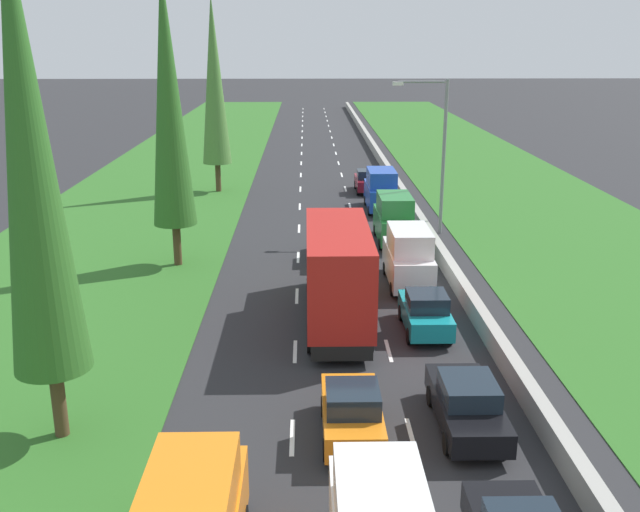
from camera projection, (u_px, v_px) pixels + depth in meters
ground_plane at (321, 169)px, 63.99m from camera, size 300.00×300.00×0.00m
grass_verge_left at (179, 169)px, 63.75m from camera, size 14.00×140.00×0.04m
grass_verge_right at (480, 168)px, 64.26m from camera, size 14.00×140.00×0.04m
median_barrier at (384, 164)px, 63.97m from camera, size 0.44×120.00×0.85m
lane_markings at (321, 169)px, 63.99m from camera, size 3.64×116.00×0.01m
orange_hatchback_centre_lane at (352, 412)px, 20.67m from camera, size 1.74×3.90×1.72m
black_sedan_right_lane_second at (467, 404)px, 21.19m from camera, size 1.82×4.50×1.64m
teal_hatchback_right_lane at (426, 312)px, 28.20m from camera, size 1.74×3.90×1.72m
white_van_right_lane at (408, 257)px, 33.42m from camera, size 1.96×4.90×2.82m
green_van_right_lane at (394, 219)px, 40.49m from camera, size 1.96×4.90×2.82m
blue_van_right_lane at (381, 190)px, 48.15m from camera, size 1.96×4.90×2.82m
red_box_truck_centre_lane at (337, 271)px, 28.88m from camera, size 2.46×9.40×4.18m
black_sedan_centre_lane at (333, 245)px, 37.53m from camera, size 1.82×4.50×1.64m
maroon_hatchback_right_lane at (367, 181)px, 54.14m from camera, size 1.74×3.90×1.72m
poplar_tree_nearest at (29, 149)px, 18.57m from camera, size 2.17×2.17×14.78m
poplar_tree_second at (168, 98)px, 34.40m from camera, size 2.17×2.17×14.74m
poplar_tree_third at (214, 81)px, 52.11m from camera, size 2.16×2.16×14.32m
street_light_mast at (438, 146)px, 41.35m from camera, size 3.20×0.28×9.00m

